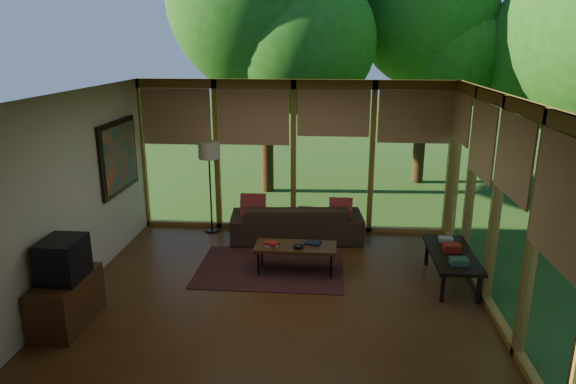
# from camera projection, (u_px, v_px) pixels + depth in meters

# --- Properties ---
(floor) EXTENTS (5.50, 5.50, 0.00)m
(floor) POSITION_uv_depth(u_px,v_px,m) (279.00, 292.00, 7.06)
(floor) COLOR brown
(floor) RESTS_ON ground
(ceiling) EXTENTS (5.50, 5.50, 0.00)m
(ceiling) POSITION_uv_depth(u_px,v_px,m) (278.00, 93.00, 6.30)
(ceiling) COLOR silver
(ceiling) RESTS_ON ground
(wall_left) EXTENTS (0.04, 5.00, 2.70)m
(wall_left) POSITION_uv_depth(u_px,v_px,m) (76.00, 193.00, 6.91)
(wall_left) COLOR beige
(wall_left) RESTS_ON ground
(wall_front) EXTENTS (5.50, 0.04, 2.70)m
(wall_front) POSITION_uv_depth(u_px,v_px,m) (248.00, 285.00, 4.29)
(wall_front) COLOR beige
(wall_front) RESTS_ON ground
(window_wall_back) EXTENTS (5.50, 0.12, 2.70)m
(window_wall_back) POSITION_uv_depth(u_px,v_px,m) (293.00, 157.00, 9.07)
(window_wall_back) COLOR olive
(window_wall_back) RESTS_ON ground
(window_wall_right) EXTENTS (0.12, 5.00, 2.70)m
(window_wall_right) POSITION_uv_depth(u_px,v_px,m) (496.00, 204.00, 6.45)
(window_wall_right) COLOR olive
(window_wall_right) RESTS_ON ground
(tree_ne) EXTENTS (3.12, 3.12, 5.38)m
(tree_ne) POSITION_uv_depth(u_px,v_px,m) (428.00, 19.00, 11.68)
(tree_ne) COLOR #3E2A16
(tree_ne) RESTS_ON ground
(tree_far) EXTENTS (3.42, 3.42, 4.75)m
(tree_far) POSITION_uv_depth(u_px,v_px,m) (562.00, 56.00, 10.96)
(tree_far) COLOR #3E2A16
(tree_far) RESTS_ON ground
(rug) EXTENTS (2.19, 1.55, 0.01)m
(rug) POSITION_uv_depth(u_px,v_px,m) (271.00, 268.00, 7.78)
(rug) COLOR maroon
(rug) RESTS_ON floor
(sofa) EXTENTS (2.32, 1.10, 0.66)m
(sofa) POSITION_uv_depth(u_px,v_px,m) (297.00, 221.00, 8.87)
(sofa) COLOR #37291B
(sofa) RESTS_ON floor
(pillow_left) EXTENTS (0.42, 0.23, 0.44)m
(pillow_left) POSITION_uv_depth(u_px,v_px,m) (253.00, 206.00, 8.81)
(pillow_left) COLOR maroon
(pillow_left) RESTS_ON sofa
(pillow_right) EXTENTS (0.39, 0.21, 0.41)m
(pillow_right) POSITION_uv_depth(u_px,v_px,m) (341.00, 210.00, 8.69)
(pillow_right) COLOR maroon
(pillow_right) RESTS_ON sofa
(ct_book_lower) EXTENTS (0.19, 0.14, 0.03)m
(ct_book_lower) POSITION_uv_depth(u_px,v_px,m) (272.00, 245.00, 7.53)
(ct_book_lower) COLOR #AAA39A
(ct_book_lower) RESTS_ON coffee_table
(ct_book_upper) EXTENTS (0.23, 0.20, 0.03)m
(ct_book_upper) POSITION_uv_depth(u_px,v_px,m) (272.00, 243.00, 7.52)
(ct_book_upper) COLOR maroon
(ct_book_upper) RESTS_ON coffee_table
(ct_book_side) EXTENTS (0.25, 0.21, 0.03)m
(ct_book_side) POSITION_uv_depth(u_px,v_px,m) (313.00, 243.00, 7.61)
(ct_book_side) COLOR #151B30
(ct_book_side) RESTS_ON coffee_table
(ct_bowl) EXTENTS (0.16, 0.16, 0.07)m
(ct_bowl) POSITION_uv_depth(u_px,v_px,m) (298.00, 246.00, 7.45)
(ct_bowl) COLOR black
(ct_bowl) RESTS_ON coffee_table
(media_cabinet) EXTENTS (0.50, 1.00, 0.60)m
(media_cabinet) POSITION_uv_depth(u_px,v_px,m) (67.00, 301.00, 6.18)
(media_cabinet) COLOR #4E2D15
(media_cabinet) RESTS_ON floor
(television) EXTENTS (0.45, 0.55, 0.50)m
(television) POSITION_uv_depth(u_px,v_px,m) (63.00, 259.00, 6.03)
(television) COLOR black
(television) RESTS_ON media_cabinet
(console_book_a) EXTENTS (0.24, 0.17, 0.09)m
(console_book_a) POSITION_uv_depth(u_px,v_px,m) (459.00, 261.00, 6.82)
(console_book_a) COLOR #305546
(console_book_a) RESTS_ON side_console
(console_book_b) EXTENTS (0.24, 0.18, 0.11)m
(console_book_b) POSITION_uv_depth(u_px,v_px,m) (452.00, 248.00, 7.25)
(console_book_b) COLOR maroon
(console_book_b) RESTS_ON side_console
(console_book_c) EXTENTS (0.22, 0.16, 0.06)m
(console_book_c) POSITION_uv_depth(u_px,v_px,m) (446.00, 239.00, 7.64)
(console_book_c) COLOR #AAA39A
(console_book_c) RESTS_ON side_console
(floor_lamp) EXTENTS (0.36, 0.36, 1.65)m
(floor_lamp) POSITION_uv_depth(u_px,v_px,m) (209.00, 155.00, 8.95)
(floor_lamp) COLOR black
(floor_lamp) RESTS_ON floor
(coffee_table) EXTENTS (1.20, 0.50, 0.43)m
(coffee_table) POSITION_uv_depth(u_px,v_px,m) (296.00, 248.00, 7.57)
(coffee_table) COLOR #4E2D15
(coffee_table) RESTS_ON floor
(side_console) EXTENTS (0.60, 1.40, 0.46)m
(side_console) POSITION_uv_depth(u_px,v_px,m) (452.00, 256.00, 7.23)
(side_console) COLOR black
(side_console) RESTS_ON floor
(wall_painting) EXTENTS (0.06, 1.35, 1.15)m
(wall_painting) POSITION_uv_depth(u_px,v_px,m) (119.00, 156.00, 8.19)
(wall_painting) COLOR black
(wall_painting) RESTS_ON wall_left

